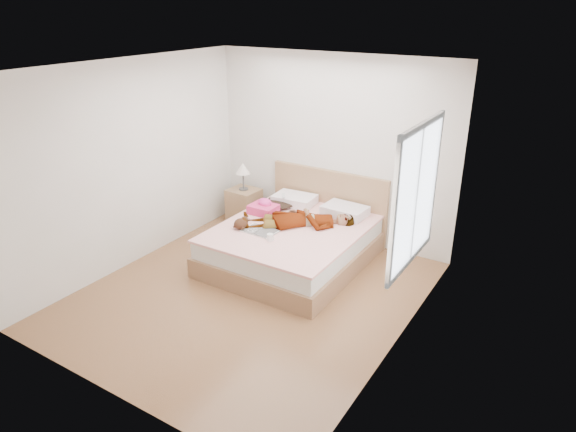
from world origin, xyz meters
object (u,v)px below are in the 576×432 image
(magazine, at_px, (260,231))
(nightstand, at_px, (244,203))
(plush_toy, at_px, (241,223))
(phone, at_px, (284,196))
(woman, at_px, (299,217))
(coffee_mug, at_px, (270,237))
(towel, at_px, (264,208))
(bed, at_px, (295,241))

(magazine, height_order, nightstand, nightstand)
(magazine, xyz_separation_m, nightstand, (-1.04, 1.06, -0.20))
(plush_toy, xyz_separation_m, nightstand, (-0.79, 1.11, -0.26))
(phone, relative_size, nightstand, 0.09)
(woman, height_order, phone, woman)
(plush_toy, bearing_deg, coffee_mug, -11.72)
(plush_toy, bearing_deg, towel, 94.78)
(coffee_mug, height_order, plush_toy, plush_toy)
(phone, height_order, magazine, phone)
(bed, bearing_deg, phone, 136.21)
(phone, relative_size, coffee_mug, 0.77)
(phone, height_order, coffee_mug, phone)
(nightstand, bearing_deg, woman, -23.90)
(bed, distance_m, nightstand, 1.47)
(woman, xyz_separation_m, phone, (-0.50, 0.40, 0.07))
(bed, bearing_deg, coffee_mug, -91.39)
(woman, bearing_deg, bed, -62.77)
(magazine, relative_size, plush_toy, 1.78)
(coffee_mug, distance_m, nightstand, 1.80)
(towel, xyz_separation_m, magazine, (0.30, -0.53, -0.07))
(phone, bearing_deg, woman, -72.57)
(phone, bearing_deg, nightstand, 133.00)
(nightstand, bearing_deg, phone, -13.10)
(woman, height_order, coffee_mug, woman)
(magazine, distance_m, coffee_mug, 0.31)
(towel, xyz_separation_m, plush_toy, (0.05, -0.58, -0.01))
(phone, xyz_separation_m, coffee_mug, (0.46, -1.02, -0.12))
(towel, bearing_deg, bed, -11.22)
(woman, distance_m, phone, 0.64)
(phone, distance_m, bed, 0.77)
(towel, distance_m, coffee_mug, 0.89)
(woman, relative_size, towel, 3.98)
(phone, height_order, plush_toy, phone)
(bed, relative_size, coffee_mug, 18.15)
(phone, bearing_deg, magazine, -111.25)
(plush_toy, bearing_deg, woman, 42.63)
(coffee_mug, relative_size, nightstand, 0.12)
(magazine, bearing_deg, phone, 102.65)
(woman, bearing_deg, nightstand, -147.81)
(towel, relative_size, coffee_mug, 3.25)
(magazine, bearing_deg, coffee_mug, -30.69)
(magazine, height_order, plush_toy, plush_toy)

